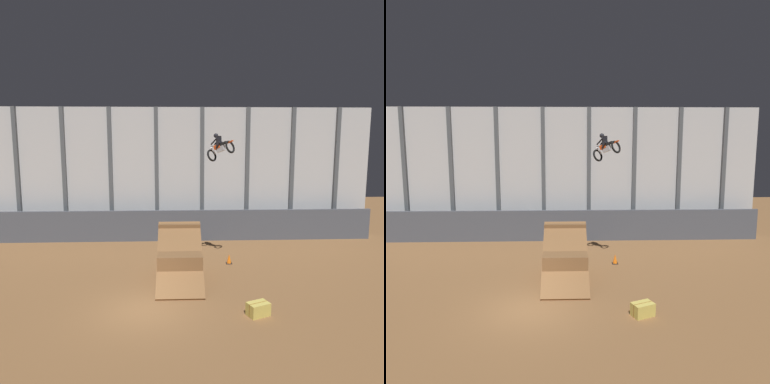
% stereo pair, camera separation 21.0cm
% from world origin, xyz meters
% --- Properties ---
extents(ground_plane, '(60.00, 60.00, 0.00)m').
position_xyz_m(ground_plane, '(0.00, 0.00, 0.00)').
color(ground_plane, brown).
extents(arena_back_wall, '(32.00, 0.40, 9.64)m').
position_xyz_m(arena_back_wall, '(0.00, 12.36, 4.82)').
color(arena_back_wall, silver).
rests_on(arena_back_wall, ground_plane).
extents(lower_barrier, '(31.36, 0.20, 2.25)m').
position_xyz_m(lower_barrier, '(0.00, 10.96, 1.13)').
color(lower_barrier, '#474C56').
rests_on(lower_barrier, ground_plane).
extents(dirt_ramp, '(2.33, 4.35, 2.85)m').
position_xyz_m(dirt_ramp, '(1.61, 3.81, 0.98)').
color(dirt_ramp, brown).
rests_on(dirt_ramp, ground_plane).
extents(rider_bike_solo, '(1.69, 1.70, 1.65)m').
position_xyz_m(rider_bike_solo, '(3.90, 5.53, 6.91)').
color(rider_bike_solo, black).
extents(traffic_cone_near_ramp, '(0.36, 0.36, 0.58)m').
position_xyz_m(traffic_cone_near_ramp, '(4.57, 5.88, 0.28)').
color(traffic_cone_near_ramp, black).
rests_on(traffic_cone_near_ramp, ground_plane).
extents(hay_bale_trackside, '(1.06, 0.90, 0.57)m').
position_xyz_m(hay_bale_trackside, '(4.89, -0.70, 0.28)').
color(hay_bale_trackside, '#CCB751').
rests_on(hay_bale_trackside, ground_plane).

